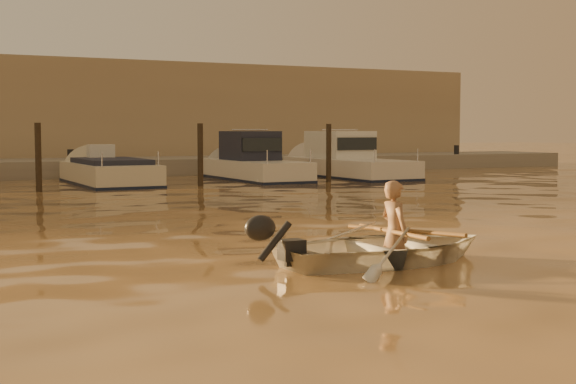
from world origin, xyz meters
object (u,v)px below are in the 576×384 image
person (394,232)px  moored_boat_3 (109,178)px  moored_boat_4 (256,162)px  dinghy (388,248)px  moored_boat_5 (348,161)px

person → moored_boat_3: (0.49, 17.28, -0.18)m
person → moored_boat_4: (5.83, 17.28, 0.22)m
dinghy → moored_boat_4: bearing=-20.2°
moored_boat_3 → moored_boat_5: (9.21, 0.00, 0.40)m
moored_boat_4 → moored_boat_5: 3.87m
person → moored_boat_4: 18.23m
moored_boat_3 → moored_boat_4: (5.34, 0.00, 0.40)m
dinghy → moored_boat_3: moored_boat_3 is taller
moored_boat_3 → moored_boat_4: 5.35m
moored_boat_4 → dinghy: bearing=-108.9°
moored_boat_5 → moored_boat_4: bearing=180.0°
moored_boat_5 → dinghy: bearing=-119.6°
moored_boat_4 → moored_boat_3: bearing=180.0°
person → dinghy: bearing=90.0°
person → moored_boat_5: size_ratio=0.19×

